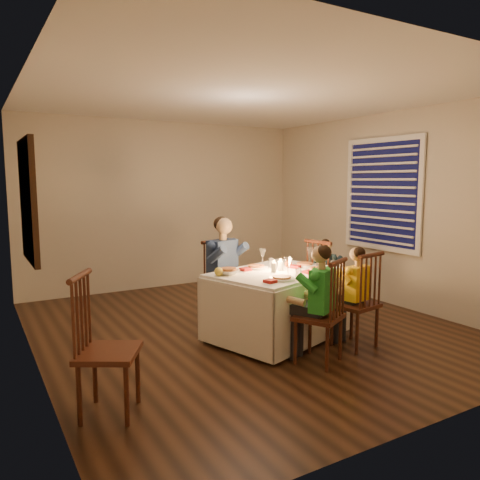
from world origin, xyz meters
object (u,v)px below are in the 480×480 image
chair_near_right (354,346)px  child_green (318,362)px  chair_end (325,319)px  chair_near_left (318,362)px  serving_bowl (228,272)px  child_yellow (354,346)px  chair_extra (111,413)px  child_teal (325,319)px  chair_adult (224,323)px  dining_table (277,290)px  adult (224,323)px

chair_near_right → child_green: bearing=4.1°
chair_end → child_green: bearing=124.7°
chair_near_left → serving_bowl: size_ratio=4.60×
child_green → child_yellow: 0.61m
chair_near_left → chair_extra: size_ratio=0.95×
serving_bowl → chair_near_left: bearing=-62.1°
child_yellow → serving_bowl: bearing=-44.5°
chair_near_left → child_teal: bearing=-160.8°
chair_adult → serving_bowl: 1.03m
dining_table → child_green: (-0.07, -0.78, -0.52)m
chair_extra → adult: (1.76, 1.51, 0.00)m
serving_bowl → dining_table: bearing=-11.0°
dining_table → chair_extra: bearing=-176.5°
child_yellow → chair_end: bearing=-122.9°
child_green → dining_table: bearing=-123.0°
chair_adult → chair_extra: 2.32m
chair_near_left → serving_bowl: bearing=-89.7°
chair_adult → serving_bowl: (-0.29, -0.63, 0.75)m
chair_near_left → chair_near_right: 0.61m
dining_table → chair_near_left: size_ratio=1.65×
chair_extra → child_yellow: bearing=-56.4°
dining_table → chair_near_right: dining_table is taller
serving_bowl → chair_adult: bearing=65.1°
child_green → child_teal: child_green is taller
adult → child_green: size_ratio=1.14×
dining_table → chair_adult: size_ratio=1.65×
chair_adult → child_green: 1.53m
chair_adult → chair_near_right: bearing=-79.3°
chair_adult → chair_near_left: size_ratio=1.00×
chair_near_right → child_teal: bearing=-122.9°
chair_end → chair_near_left: bearing=124.7°
serving_bowl → chair_near_right: bearing=-34.9°
chair_adult → chair_extra: chair_extra is taller
chair_adult → child_teal: (1.15, -0.48, 0.00)m
chair_adult → chair_near_left: 1.53m
child_yellow → serving_bowl: 1.50m
chair_adult → adult: bearing=0.0°
chair_near_right → chair_extra: 2.53m
chair_extra → child_green: size_ratio=0.94×
chair_near_right → chair_end: bearing=-122.9°
adult → chair_near_left: bearing=-101.9°
dining_table → child_yellow: (0.52, -0.63, -0.52)m
dining_table → chair_adult: 0.93m
chair_near_right → chair_extra: (-2.53, -0.14, 0.00)m
chair_near_left → chair_extra: chair_extra is taller
chair_near_left → chair_near_right: size_ratio=1.00×
chair_near_left → chair_extra: bearing=-27.7°
chair_adult → child_teal: bearing=-41.3°
dining_table → chair_near_right: bearing=-68.3°
child_teal → serving_bowl: 1.63m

